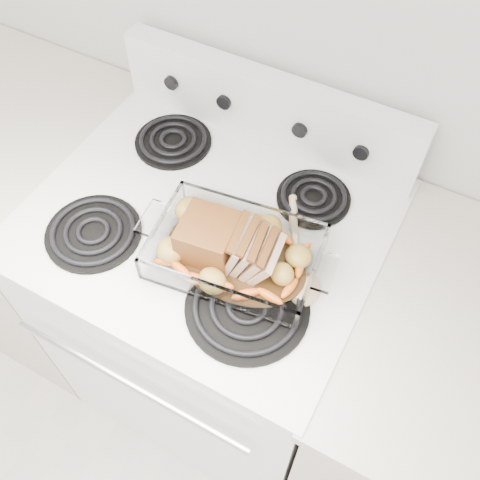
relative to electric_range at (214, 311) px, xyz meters
The scene contains 7 objects.
electric_range is the anchor object (origin of this frame).
counter_left 0.67m from the electric_range, behind, with size 0.58×0.68×0.93m.
counter_right 0.67m from the electric_range, ahead, with size 0.58×0.68×0.93m.
baking_dish 0.50m from the electric_range, 33.52° to the right, with size 0.34×0.22×0.07m.
pork_roast 0.53m from the electric_range, 41.57° to the right, with size 0.21×0.11×0.09m.
roast_vegetables 0.51m from the electric_range, 19.78° to the right, with size 0.36×0.20×0.04m.
wooden_spoon 0.52m from the electric_range, ahead, with size 0.16×0.25×0.02m.
Camera 1 is at (0.42, 1.05, 1.88)m, focal length 40.00 mm.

